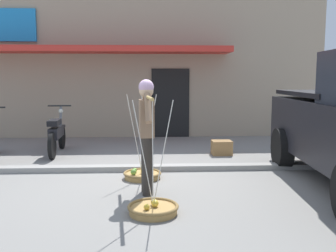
{
  "coord_description": "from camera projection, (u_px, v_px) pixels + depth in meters",
  "views": [
    {
      "loc": [
        0.07,
        -6.14,
        1.7
      ],
      "look_at": [
        0.42,
        0.6,
        0.85
      ],
      "focal_mm": 39.94,
      "sensor_mm": 36.0,
      "label": 1
    }
  ],
  "objects": [
    {
      "name": "ground_plane",
      "position": [
        145.0,
        181.0,
        6.29
      ],
      "size": [
        90.0,
        90.0,
        0.0
      ],
      "primitive_type": "plane",
      "color": "gray"
    },
    {
      "name": "sidewalk_curb",
      "position": [
        145.0,
        168.0,
        6.98
      ],
      "size": [
        20.0,
        0.24,
        0.1
      ],
      "primitive_type": "cube",
      "color": "gray",
      "rests_on": "ground"
    },
    {
      "name": "fruit_vendor",
      "position": [
        147.0,
        129.0,
        5.46
      ],
      "size": [
        0.23,
        1.71,
        1.7
      ],
      "color": "#2D2823",
      "rests_on": "ground"
    },
    {
      "name": "fruit_basket_left_side",
      "position": [
        153.0,
        208.0,
        4.73
      ],
      "size": [
        0.65,
        0.65,
        1.45
      ],
      "color": "#B2894C",
      "rests_on": "ground"
    },
    {
      "name": "fruit_basket_right_side",
      "position": [
        142.0,
        174.0,
        6.41
      ],
      "size": [
        0.65,
        0.65,
        1.45
      ],
      "color": "#B2894C",
      "rests_on": "ground"
    },
    {
      "name": "motorcycle_second_in_row",
      "position": [
        57.0,
        134.0,
        8.49
      ],
      "size": [
        0.54,
        1.82,
        1.09
      ],
      "color": "black",
      "rests_on": "ground"
    },
    {
      "name": "storefront_building",
      "position": [
        111.0,
        68.0,
        13.19
      ],
      "size": [
        13.0,
        6.0,
        4.2
      ],
      "color": "tan",
      "rests_on": "ground"
    },
    {
      "name": "wooden_crate",
      "position": [
        222.0,
        148.0,
        8.43
      ],
      "size": [
        0.44,
        0.36,
        0.32
      ],
      "primitive_type": "cube",
      "color": "olive",
      "rests_on": "ground"
    }
  ]
}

